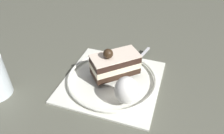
{
  "coord_description": "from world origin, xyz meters",
  "views": [
    {
      "loc": [
        0.06,
        -0.41,
        0.36
      ],
      "look_at": [
        -0.01,
        -0.02,
        0.05
      ],
      "focal_mm": 34.81,
      "sensor_mm": 36.0,
      "label": 1
    }
  ],
  "objects_px": {
    "cake_slice": "(115,65)",
    "fork": "(138,59)",
    "dessert_plate": "(112,79)",
    "whipped_cream_dollop": "(126,90)"
  },
  "relations": [
    {
      "from": "cake_slice",
      "to": "dessert_plate",
      "type": "bearing_deg",
      "value": -104.75
    },
    {
      "from": "cake_slice",
      "to": "fork",
      "type": "distance_m",
      "value": 0.09
    },
    {
      "from": "fork",
      "to": "cake_slice",
      "type": "bearing_deg",
      "value": -127.11
    },
    {
      "from": "dessert_plate",
      "to": "fork",
      "type": "relative_size",
      "value": 2.2
    },
    {
      "from": "dessert_plate",
      "to": "fork",
      "type": "xyz_separation_m",
      "value": [
        0.05,
        0.08,
        0.01
      ]
    },
    {
      "from": "dessert_plate",
      "to": "whipped_cream_dollop",
      "type": "height_order",
      "value": "whipped_cream_dollop"
    },
    {
      "from": "dessert_plate",
      "to": "cake_slice",
      "type": "distance_m",
      "value": 0.04
    },
    {
      "from": "cake_slice",
      "to": "fork",
      "type": "height_order",
      "value": "cake_slice"
    },
    {
      "from": "dessert_plate",
      "to": "cake_slice",
      "type": "xyz_separation_m",
      "value": [
        0.0,
        0.01,
        0.04
      ]
    },
    {
      "from": "whipped_cream_dollop",
      "to": "fork",
      "type": "height_order",
      "value": "whipped_cream_dollop"
    }
  ]
}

